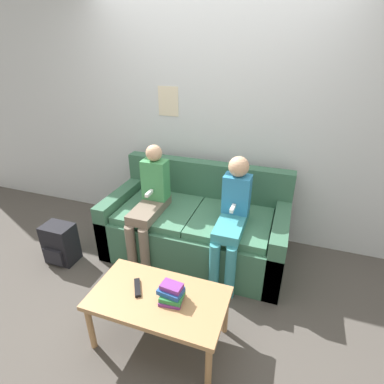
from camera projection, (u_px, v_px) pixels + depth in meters
The scene contains 9 objects.
ground_plane at pixel (177, 286), 2.73m from camera, with size 10.00×10.00×0.00m, color #4C4742.
wall_back at pixel (214, 118), 3.08m from camera, with size 8.00×0.06×2.60m.
couch at pixel (196, 227), 3.07m from camera, with size 1.78×0.89×0.89m.
coffee_table at pixel (159, 301), 2.09m from camera, with size 0.95×0.53×0.42m.
person_left at pixel (150, 201), 2.86m from camera, with size 0.24×0.60×1.15m.
person_right at pixel (232, 215), 2.62m from camera, with size 0.24×0.60×1.13m.
tv_remote at pixel (137, 288), 2.13m from camera, with size 0.12×0.17×0.02m.
book_stack at pixel (172, 293), 2.02m from camera, with size 0.18×0.16×0.13m.
backpack at pixel (60, 244), 2.98m from camera, with size 0.30×0.24×0.41m.
Camera 1 is at (0.81, -1.90, 2.00)m, focal length 28.00 mm.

